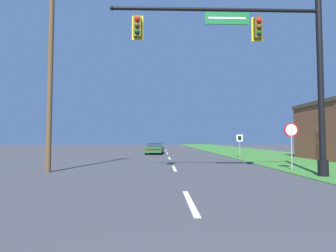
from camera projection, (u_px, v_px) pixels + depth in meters
grass_verge_right at (255, 153)px, 31.18m from camera, size 10.00×110.00×0.04m
road_center_line at (169, 158)px, 22.89m from camera, size 0.16×34.80×0.01m
signal_mast at (270, 63)px, 11.71m from camera, size 9.66×0.47×8.33m
car_ahead at (155, 149)px, 29.70m from camera, size 2.15×4.49×1.19m
stop_sign at (291, 135)px, 13.96m from camera, size 0.76×0.07×2.50m
route_sign_post at (240, 141)px, 22.72m from camera, size 0.55×0.06×2.03m
utility_pole_near at (50, 71)px, 13.43m from camera, size 1.80×0.26×10.00m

